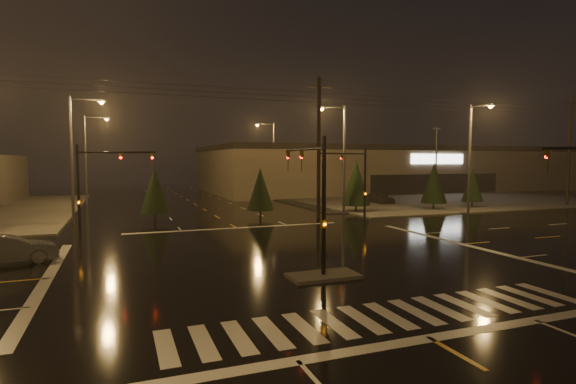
% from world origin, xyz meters
% --- Properties ---
extents(ground, '(140.00, 140.00, 0.00)m').
position_xyz_m(ground, '(0.00, 0.00, 0.00)').
color(ground, black).
rests_on(ground, ground).
extents(sidewalk_ne, '(36.00, 36.00, 0.12)m').
position_xyz_m(sidewalk_ne, '(30.00, 30.00, 0.06)').
color(sidewalk_ne, '#42403B').
rests_on(sidewalk_ne, ground).
extents(median_island, '(3.00, 1.60, 0.15)m').
position_xyz_m(median_island, '(0.00, -4.00, 0.07)').
color(median_island, '#42403B').
rests_on(median_island, ground).
extents(crosswalk, '(15.00, 2.60, 0.01)m').
position_xyz_m(crosswalk, '(0.00, -9.00, 0.01)').
color(crosswalk, beige).
rests_on(crosswalk, ground).
extents(stop_bar_near, '(16.00, 0.50, 0.01)m').
position_xyz_m(stop_bar_near, '(0.00, -11.00, 0.01)').
color(stop_bar_near, beige).
rests_on(stop_bar_near, ground).
extents(stop_bar_far, '(16.00, 0.50, 0.01)m').
position_xyz_m(stop_bar_far, '(0.00, 11.00, 0.01)').
color(stop_bar_far, beige).
rests_on(stop_bar_far, ground).
extents(parking_lot, '(50.00, 24.00, 0.08)m').
position_xyz_m(parking_lot, '(35.00, 28.00, 0.04)').
color(parking_lot, black).
rests_on(parking_lot, ground).
extents(retail_building, '(60.20, 28.30, 7.20)m').
position_xyz_m(retail_building, '(35.00, 45.99, 3.84)').
color(retail_building, brown).
rests_on(retail_building, ground).
extents(signal_mast_median, '(0.25, 4.59, 6.00)m').
position_xyz_m(signal_mast_median, '(0.00, -3.07, 3.75)').
color(signal_mast_median, black).
rests_on(signal_mast_median, ground).
extents(signal_mast_ne, '(4.84, 1.86, 6.00)m').
position_xyz_m(signal_mast_ne, '(9.50, 10.14, 3.79)').
color(signal_mast_ne, black).
rests_on(signal_mast_ne, ground).
extents(signal_mast_nw, '(4.84, 1.86, 6.00)m').
position_xyz_m(signal_mast_nw, '(-9.50, 10.14, 3.79)').
color(signal_mast_nw, black).
rests_on(signal_mast_nw, ground).
extents(streetlight_1, '(2.77, 0.32, 10.00)m').
position_xyz_m(streetlight_1, '(-11.18, 18.00, 5.80)').
color(streetlight_1, '#38383A').
rests_on(streetlight_1, ground).
extents(streetlight_2, '(2.77, 0.32, 10.00)m').
position_xyz_m(streetlight_2, '(-11.18, 34.00, 5.80)').
color(streetlight_2, '#38383A').
rests_on(streetlight_2, ground).
extents(streetlight_3, '(2.77, 0.32, 10.00)m').
position_xyz_m(streetlight_3, '(11.18, 16.00, 5.80)').
color(streetlight_3, '#38383A').
rests_on(streetlight_3, ground).
extents(streetlight_4, '(2.77, 0.32, 10.00)m').
position_xyz_m(streetlight_4, '(11.18, 36.00, 5.80)').
color(streetlight_4, '#38383A').
rests_on(streetlight_4, ground).
extents(streetlight_6, '(0.32, 2.77, 10.00)m').
position_xyz_m(streetlight_6, '(22.00, 11.18, 5.80)').
color(streetlight_6, '#38383A').
rests_on(streetlight_6, ground).
extents(utility_pole_1, '(2.20, 0.32, 12.00)m').
position_xyz_m(utility_pole_1, '(8.00, 14.00, 6.13)').
color(utility_pole_1, black).
rests_on(utility_pole_1, ground).
extents(utility_pole_2, '(2.20, 0.32, 12.00)m').
position_xyz_m(utility_pole_2, '(38.00, 14.00, 6.13)').
color(utility_pole_2, black).
rests_on(utility_pole_2, ground).
extents(conifer_0, '(2.75, 2.75, 5.00)m').
position_xyz_m(conifer_0, '(13.23, 16.80, 2.85)').
color(conifer_0, black).
rests_on(conifer_0, ground).
extents(conifer_1, '(2.59, 2.59, 4.74)m').
position_xyz_m(conifer_1, '(21.69, 15.99, 2.72)').
color(conifer_1, black).
rests_on(conifer_1, ground).
extents(conifer_2, '(2.17, 2.17, 4.09)m').
position_xyz_m(conifer_2, '(26.58, 15.93, 2.39)').
color(conifer_2, black).
rests_on(conifer_2, ground).
extents(conifer_3, '(2.36, 2.36, 4.39)m').
position_xyz_m(conifer_3, '(-5.37, 16.50, 2.54)').
color(conifer_3, black).
rests_on(conifer_3, ground).
extents(conifer_4, '(2.33, 2.33, 4.34)m').
position_xyz_m(conifer_4, '(3.37, 15.95, 2.52)').
color(conifer_4, black).
rests_on(conifer_4, ground).
extents(car_parked, '(1.99, 4.33, 1.44)m').
position_xyz_m(car_parked, '(19.95, 23.28, 0.72)').
color(car_parked, black).
rests_on(car_parked, ground).
extents(car_crossing, '(4.48, 2.48, 1.40)m').
position_xyz_m(car_crossing, '(-13.13, 3.59, 0.70)').
color(car_crossing, slate).
rests_on(car_crossing, ground).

